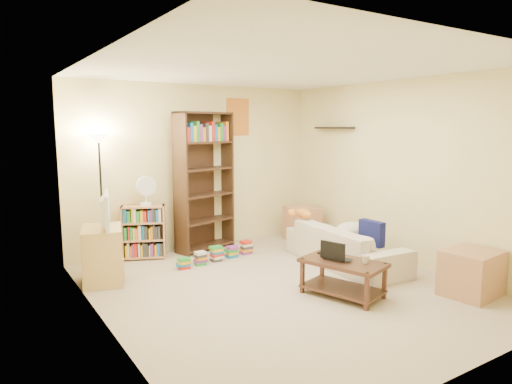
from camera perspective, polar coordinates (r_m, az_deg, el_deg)
room at (r=5.13m, az=3.51°, el=5.40°), size 4.50×4.54×2.52m
sofa at (r=6.34m, az=11.11°, el=-6.58°), size 1.96×0.99×0.54m
navy_pillow at (r=6.05m, az=14.26°, el=-4.99°), size 0.12×0.36×0.32m
cream_blanket at (r=6.41m, az=11.82°, el=-4.65°), size 0.50×0.36×0.21m
tabby_cat at (r=6.68m, az=5.69°, el=-2.69°), size 0.43×0.18×0.15m
coffee_table at (r=5.23m, az=10.80°, el=-9.98°), size 0.75×1.01×0.40m
laptop at (r=5.25m, az=10.25°, el=-8.08°), size 0.51×0.47×0.03m
laptop_screen at (r=5.11m, az=9.56°, el=-7.27°), size 0.10×0.29×0.20m
mug at (r=5.14m, az=13.51°, el=-8.18°), size 0.11×0.11×0.09m
tv_remote at (r=5.41m, az=8.56°, el=-7.58°), size 0.13×0.16×0.02m
tv_stand at (r=5.85m, az=-18.60°, el=-7.47°), size 0.60×0.73×0.67m
television at (r=5.73m, az=-18.85°, el=-2.21°), size 0.77×0.47×0.42m
tall_bookshelf at (r=6.92m, az=-6.46°, el=1.75°), size 0.99×0.54×2.08m
short_bookshelf at (r=6.69m, az=-13.86°, el=-4.90°), size 0.64×0.46×0.77m
desk_fan at (r=6.55m, az=-13.57°, el=0.34°), size 0.27×0.15×0.42m
floor_lamp at (r=6.38m, az=-18.96°, el=3.70°), size 0.30×0.30×1.78m
side_table at (r=7.57m, az=5.84°, el=-3.99°), size 0.57×0.57×0.56m
end_cabinet at (r=5.69m, az=25.34°, el=-9.13°), size 0.66×0.57×0.51m
book_stacks at (r=6.49m, az=-4.77°, el=-7.76°), size 1.25×0.29×0.21m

